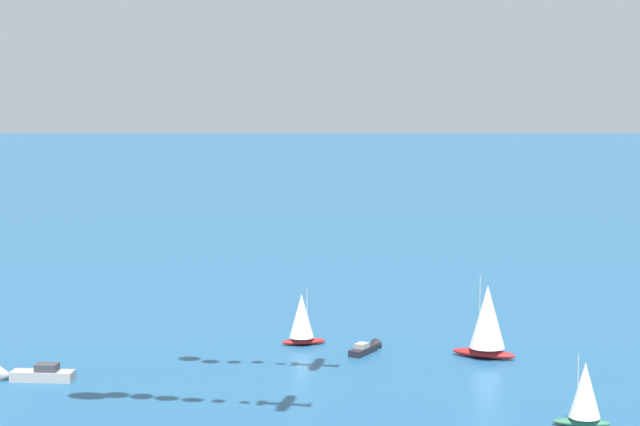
% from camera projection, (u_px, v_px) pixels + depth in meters
% --- Properties ---
extents(sailboat_near_centre, '(4.72, 7.17, 8.90)m').
position_uv_depth(sailboat_near_centre, '(302.00, 319.00, 174.44)').
color(sailboat_near_centre, '#B21E1E').
rests_on(sailboat_near_centre, ground_plane).
extents(sailboat_far_port, '(5.66, 6.37, 8.62)m').
position_uv_depth(sailboat_far_port, '(585.00, 394.00, 132.13)').
color(sailboat_far_port, '#33704C').
rests_on(sailboat_far_port, ground_plane).
extents(motorboat_trailing, '(5.69, 7.34, 2.18)m').
position_uv_depth(motorboat_trailing, '(366.00, 348.00, 169.77)').
color(motorboat_trailing, black).
rests_on(motorboat_trailing, ground_plane).
extents(sailboat_ahead, '(9.10, 7.81, 12.16)m').
position_uv_depth(sailboat_ahead, '(487.00, 321.00, 165.64)').
color(sailboat_ahead, '#B21E1E').
rests_on(sailboat_ahead, ground_plane).
extents(motorboat_outer_ring_c, '(7.96, 10.21, 3.03)m').
position_uv_depth(motorboat_outer_ring_c, '(32.00, 375.00, 153.36)').
color(motorboat_outer_ring_c, '#9E9993').
rests_on(motorboat_outer_ring_c, ground_plane).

